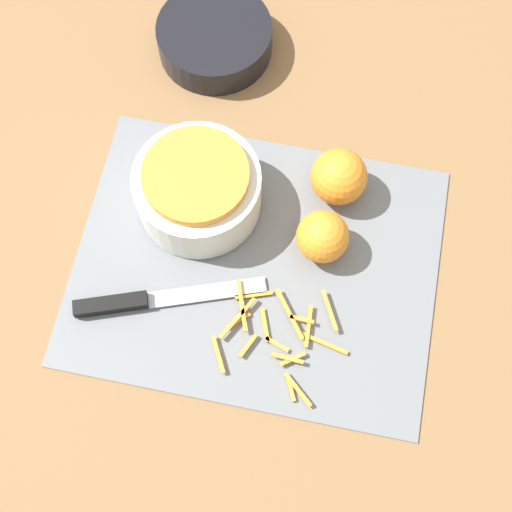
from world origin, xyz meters
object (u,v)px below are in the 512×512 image
knife (135,301)px  orange_left (339,177)px  bowl_dark (215,38)px  bowl_speckled (198,188)px  orange_right (323,237)px

knife → orange_left: size_ratio=3.17×
bowl_dark → orange_left: bearing=-43.0°
bowl_speckled → orange_right: bowl_speckled is taller
bowl_dark → orange_left: 0.30m
bowl_speckled → orange_left: bearing=17.3°
bowl_dark → orange_right: (0.21, -0.29, 0.02)m
bowl_dark → knife: size_ratio=0.70×
bowl_dark → knife: bowl_dark is taller
knife → orange_left: bearing=23.2°
knife → orange_right: size_ratio=3.48×
orange_right → orange_left: bearing=85.4°
orange_right → bowl_speckled: bearing=169.5°
knife → bowl_speckled: bearing=52.9°
orange_left → orange_right: bearing=-94.6°
bowl_speckled → orange_right: bearing=-10.5°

